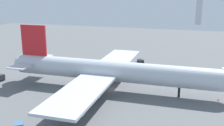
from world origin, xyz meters
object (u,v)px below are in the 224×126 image
Objects in this scene: fuel_truck at (141,61)px; safety_cone_nose at (218,100)px; control_tower at (200,2)px; cargo_airplane at (111,71)px.

safety_cone_nose is (28.50, -32.56, -0.71)m from fuel_truck.
fuel_truck reaches higher than safety_cone_nose.
fuel_truck is at bearing 131.19° from safety_cone_nose.
control_tower is (-5.30, 175.83, 18.78)m from safety_cone_nose.
safety_cone_nose is 176.91m from control_tower.
cargo_airplane is 2.22× the size of control_tower.
cargo_airplane is 178.55m from control_tower.
cargo_airplane is at bearing -98.49° from control_tower.
control_tower is at bearing 91.73° from safety_cone_nose.
cargo_airplane reaches higher than safety_cone_nose.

